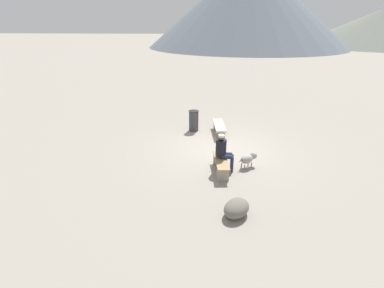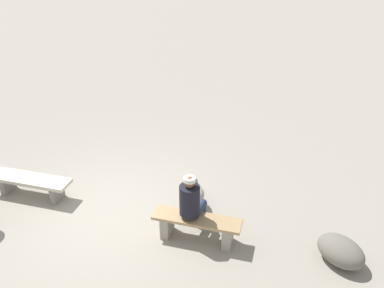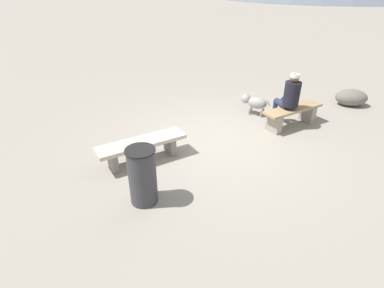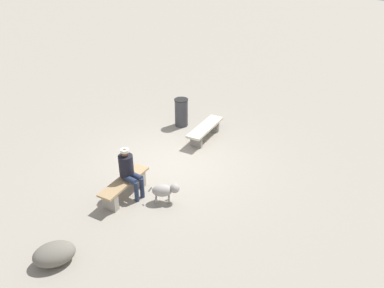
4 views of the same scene
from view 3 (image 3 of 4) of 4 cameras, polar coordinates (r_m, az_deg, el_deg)
The scene contains 7 objects.
ground at distance 6.67m, azimuth 5.31°, elevation 0.28°, with size 210.00×210.00×0.06m, color gray.
bench_left at distance 5.86m, azimuth -9.44°, elevation -0.38°, with size 1.77×0.62×0.44m.
bench_right at distance 7.56m, azimuth 18.40°, elevation 5.37°, with size 1.61×0.56×0.48m.
seated_person at distance 7.36m, azimuth 17.87°, elevation 8.62°, with size 0.36×0.63×1.31m.
dog at distance 7.98m, azimuth 11.72°, elevation 7.74°, with size 0.57×0.65×0.51m.
trash_bin at distance 4.74m, azimuth -9.34°, elevation -6.00°, with size 0.46×0.46×0.95m.
boulder at distance 9.55m, azimuth 27.87°, elevation 7.77°, with size 0.84×0.59×0.45m, color #6B665B.
Camera 3 is at (-3.00, -5.01, 3.19)m, focal length 28.24 mm.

